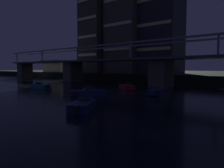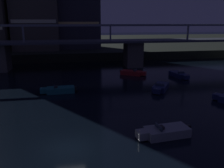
{
  "view_description": "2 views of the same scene",
  "coord_description": "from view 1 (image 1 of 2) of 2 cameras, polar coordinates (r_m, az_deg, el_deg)",
  "views": [
    {
      "loc": [
        35.11,
        -5.72,
        3.9
      ],
      "look_at": [
        10.72,
        22.47,
        1.08
      ],
      "focal_mm": 34.22,
      "sensor_mm": 36.0,
      "label": 1
    },
    {
      "loc": [
        0.5,
        -17.11,
        9.94
      ],
      "look_at": [
        6.2,
        15.64,
        1.0
      ],
      "focal_mm": 37.29,
      "sensor_mm": 36.0,
      "label": 2
    }
  ],
  "objects": [
    {
      "name": "river_bridge",
      "position": [
        52.86,
        -0.76,
        4.72
      ],
      "size": [
        91.3,
        6.4,
        9.38
      ],
      "color": "#4C4944",
      "rests_on": "ground"
    },
    {
      "name": "speedboat_mid_center",
      "position": [
        42.67,
        -18.54,
        -0.58
      ],
      "size": [
        5.22,
        1.98,
        1.16
      ],
      "color": "#196066",
      "rests_on": "ground"
    },
    {
      "name": "tower_west_low",
      "position": [
        81.05,
        -3.41,
        14.38
      ],
      "size": [
        9.99,
        12.67,
        31.99
      ],
      "color": "#38332D",
      "rests_on": "far_riverbank"
    },
    {
      "name": "tower_central",
      "position": [
        70.27,
        12.96,
        17.85
      ],
      "size": [
        12.17,
        9.45,
        36.81
      ],
      "color": "#282833",
      "rests_on": "far_riverbank"
    },
    {
      "name": "speedboat_mid_right",
      "position": [
        31.91,
        12.25,
        -2.03
      ],
      "size": [
        2.29,
        5.23,
        1.16
      ],
      "color": "#19234C",
      "rests_on": "ground"
    },
    {
      "name": "speedboat_near_left",
      "position": [
        38.92,
        4.04,
        -0.82
      ],
      "size": [
        4.81,
        3.75,
        1.16
      ],
      "color": "maroon",
      "rests_on": "ground"
    },
    {
      "name": "waterfront_pavilion",
      "position": [
        90.3,
        -14.46,
        4.54
      ],
      "size": [
        12.4,
        7.4,
        4.7
      ],
      "color": "#B2AD9E",
      "rests_on": "far_riverbank"
    },
    {
      "name": "speedboat_near_center",
      "position": [
        29.97,
        -5.95,
        -2.37
      ],
      "size": [
        3.81,
        4.78,
        1.16
      ],
      "color": "#19234C",
      "rests_on": "ground"
    },
    {
      "name": "far_riverbank",
      "position": [
        94.34,
        19.02,
        2.39
      ],
      "size": [
        240.0,
        80.0,
        2.2
      ],
      "primitive_type": "cube",
      "color": "black",
      "rests_on": "ground"
    },
    {
      "name": "tower_west_tall",
      "position": [
        75.28,
        4.05,
        18.14
      ],
      "size": [
        12.17,
        10.87,
        39.65
      ],
      "color": "#423D38",
      "rests_on": "far_riverbank"
    },
    {
      "name": "speedboat_far_left",
      "position": [
        20.01,
        -7.76,
        -5.73
      ],
      "size": [
        3.89,
        4.75,
        1.16
      ],
      "color": "#19234C",
      "rests_on": "ground"
    }
  ]
}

